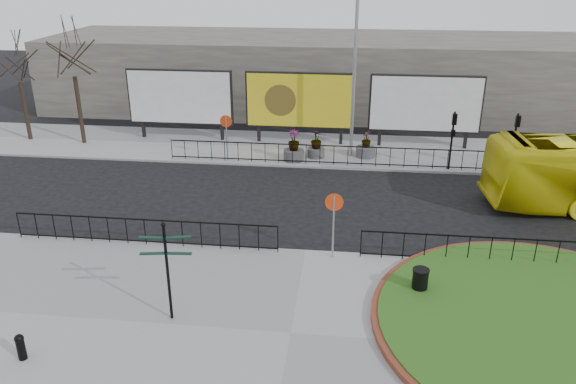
# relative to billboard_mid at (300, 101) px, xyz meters

# --- Properties ---
(ground) EXTENTS (90.00, 90.00, 0.00)m
(ground) POSITION_rel_billboard_mid_xyz_m (1.50, -12.97, -2.60)
(ground) COLOR black
(ground) RESTS_ON ground
(pavement_near) EXTENTS (30.00, 10.00, 0.12)m
(pavement_near) POSITION_rel_billboard_mid_xyz_m (1.50, -17.97, -2.54)
(pavement_near) COLOR gray
(pavement_near) RESTS_ON ground
(pavement_far) EXTENTS (44.00, 6.00, 0.12)m
(pavement_far) POSITION_rel_billboard_mid_xyz_m (1.50, -0.97, -2.54)
(pavement_far) COLOR gray
(pavement_far) RESTS_ON ground
(brick_edge) EXTENTS (10.40, 10.40, 0.18)m
(brick_edge) POSITION_rel_billboard_mid_xyz_m (9.00, -16.97, -2.39)
(brick_edge) COLOR brown
(brick_edge) RESTS_ON pavement_near
(grass_lawn) EXTENTS (10.00, 10.00, 0.22)m
(grass_lawn) POSITION_rel_billboard_mid_xyz_m (9.00, -16.97, -2.37)
(grass_lawn) COLOR #235215
(grass_lawn) RESTS_ON pavement_near
(railing_near_left) EXTENTS (10.00, 0.10, 1.10)m
(railing_near_left) POSITION_rel_billboard_mid_xyz_m (-4.50, -13.27, -1.93)
(railing_near_left) COLOR black
(railing_near_left) RESTS_ON pavement_near
(railing_near_right) EXTENTS (9.00, 0.10, 1.10)m
(railing_near_right) POSITION_rel_billboard_mid_xyz_m (8.00, -13.27, -1.93)
(railing_near_right) COLOR black
(railing_near_right) RESTS_ON pavement_near
(railing_far) EXTENTS (18.00, 0.10, 1.10)m
(railing_far) POSITION_rel_billboard_mid_xyz_m (2.50, -3.67, -1.93)
(railing_far) COLOR black
(railing_far) RESTS_ON pavement_far
(speed_sign_far) EXTENTS (0.64, 0.07, 2.47)m
(speed_sign_far) POSITION_rel_billboard_mid_xyz_m (-3.50, -3.57, -0.68)
(speed_sign_far) COLOR gray
(speed_sign_far) RESTS_ON pavement_far
(speed_sign_near) EXTENTS (0.64, 0.07, 2.47)m
(speed_sign_near) POSITION_rel_billboard_mid_xyz_m (2.50, -13.37, -0.68)
(speed_sign_near) COLOR gray
(speed_sign_near) RESTS_ON pavement_near
(billboard_left) EXTENTS (6.20, 0.31, 4.10)m
(billboard_left) POSITION_rel_billboard_mid_xyz_m (-7.00, 0.00, 0.00)
(billboard_left) COLOR black
(billboard_left) RESTS_ON pavement_far
(billboard_mid) EXTENTS (6.20, 0.31, 4.10)m
(billboard_mid) POSITION_rel_billboard_mid_xyz_m (0.00, 0.00, 0.00)
(billboard_mid) COLOR black
(billboard_mid) RESTS_ON pavement_far
(billboard_right) EXTENTS (6.20, 0.31, 4.10)m
(billboard_right) POSITION_rel_billboard_mid_xyz_m (7.00, 0.00, 0.00)
(billboard_right) COLOR black
(billboard_right) RESTS_ON pavement_far
(lamp_post) EXTENTS (0.74, 0.18, 9.23)m
(lamp_post) POSITION_rel_billboard_mid_xyz_m (3.01, -1.97, 2.23)
(lamp_post) COLOR gray
(lamp_post) RESTS_ON pavement_far
(signal_pole_a) EXTENTS (0.22, 0.26, 3.00)m
(signal_pole_a) POSITION_rel_billboard_mid_xyz_m (8.00, -3.63, -0.50)
(signal_pole_a) COLOR black
(signal_pole_a) RESTS_ON pavement_far
(signal_pole_b) EXTENTS (0.22, 0.26, 3.00)m
(signal_pole_b) POSITION_rel_billboard_mid_xyz_m (11.00, -3.63, -0.50)
(signal_pole_b) COLOR black
(signal_pole_b) RESTS_ON pavement_far
(tree_left) EXTENTS (2.00, 2.00, 7.00)m
(tree_left) POSITION_rel_billboard_mid_xyz_m (-12.50, -1.47, 1.02)
(tree_left) COLOR #2D2119
(tree_left) RESTS_ON pavement_far
(tree_mid) EXTENTS (2.00, 2.00, 6.20)m
(tree_mid) POSITION_rel_billboard_mid_xyz_m (-16.00, -1.17, 0.62)
(tree_mid) COLOR #2D2119
(tree_mid) RESTS_ON pavement_far
(building_backdrop) EXTENTS (40.00, 10.00, 5.00)m
(building_backdrop) POSITION_rel_billboard_mid_xyz_m (1.50, 9.03, -0.10)
(building_backdrop) COLOR slate
(building_backdrop) RESTS_ON ground
(fingerpost_sign) EXTENTS (1.49, 0.42, 3.18)m
(fingerpost_sign) POSITION_rel_billboard_mid_xyz_m (-2.12, -17.66, -0.56)
(fingerpost_sign) COLOR black
(fingerpost_sign) RESTS_ON pavement_near
(bollard) EXTENTS (0.25, 0.25, 0.77)m
(bollard) POSITION_rel_billboard_mid_xyz_m (-5.54, -19.93, -2.06)
(bollard) COLOR black
(bollard) RESTS_ON pavement_near
(litter_bin) EXTENTS (0.54, 0.54, 0.89)m
(litter_bin) POSITION_rel_billboard_mid_xyz_m (5.37, -15.46, -2.03)
(litter_bin) COLOR black
(litter_bin) RESTS_ON pavement_near
(planter_a) EXTENTS (1.09, 1.09, 1.66)m
(planter_a) POSITION_rel_billboard_mid_xyz_m (0.00, -3.13, -1.88)
(planter_a) COLOR #4C4C4F
(planter_a) RESTS_ON pavement_far
(planter_b) EXTENTS (0.94, 0.94, 1.51)m
(planter_b) POSITION_rel_billboard_mid_xyz_m (1.13, -2.46, -1.91)
(planter_b) COLOR #4C4C4F
(planter_b) RESTS_ON pavement_far
(planter_c) EXTENTS (1.04, 1.04, 1.42)m
(planter_c) POSITION_rel_billboard_mid_xyz_m (3.81, -2.08, -2.02)
(planter_c) COLOR #4C4C4F
(planter_c) RESTS_ON pavement_far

